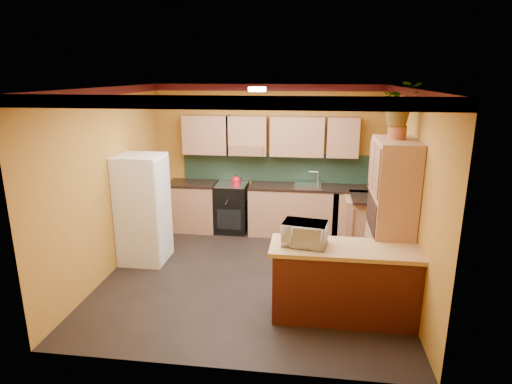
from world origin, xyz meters
The scene contains 15 objects.
room_shell centered at (0.02, 0.28, 2.09)m, with size 4.24×4.24×2.72m.
base_cabinets_back centered at (-0.01, 1.80, 0.44)m, with size 3.65×0.60×0.88m, color tan.
countertop_back centered at (-0.01, 1.80, 0.90)m, with size 3.65×0.62×0.04m, color black.
stove centered at (-0.63, 1.80, 0.46)m, with size 0.58×0.58×0.91m, color black.
kettle centered at (-0.53, 1.75, 1.00)m, with size 0.17×0.17×0.18m, color red, non-canonical shape.
sink centered at (0.77, 1.80, 0.94)m, with size 0.48×0.40×0.03m, color silver.
base_cabinets_right centered at (1.80, 1.26, 0.44)m, with size 0.60×0.80×0.88m, color tan.
countertop_right centered at (1.80, 1.26, 0.90)m, with size 0.62×0.80×0.04m, color black.
fridge centered at (-1.75, 0.32, 0.85)m, with size 0.68×0.66×1.70m, color white.
pantry centered at (1.85, -0.33, 1.05)m, with size 0.48×0.90×2.10m, color tan.
fern_pot centered at (1.85, -0.28, 2.18)m, with size 0.22×0.22×0.16m, color #9A4825.
fern centered at (1.85, -0.28, 2.53)m, with size 0.48×0.41×0.53m, color tan.
breakfast_bar centered at (1.32, -0.98, 0.44)m, with size 1.80×0.55×0.88m, color #4B1E11.
bar_top centered at (1.32, -0.98, 0.91)m, with size 1.90×0.65×0.05m, color tan.
microwave centered at (0.77, -0.98, 1.07)m, with size 0.50×0.34×0.28m, color white.
Camera 1 is at (0.81, -5.71, 2.88)m, focal length 30.00 mm.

